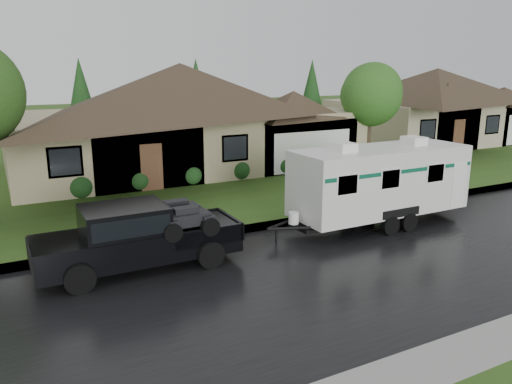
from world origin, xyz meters
The scene contains 10 objects.
ground centered at (0.00, 0.00, 0.00)m, with size 140.00×140.00×0.00m, color #2D5019.
road centered at (0.00, -2.00, 0.01)m, with size 140.00×8.00×0.01m, color black.
curb centered at (0.00, 2.25, 0.07)m, with size 140.00×0.50×0.15m, color gray.
lawn centered at (0.00, 15.00, 0.07)m, with size 140.00×26.00×0.15m, color #2D5019.
house_main centered at (2.29, 13.84, 3.59)m, with size 19.44×10.80×6.90m.
house_neighbor centered at (22.27, 14.34, 3.32)m, with size 15.12×9.72×6.45m.
tree_right_green centered at (11.42, 9.47, 4.00)m, with size 3.35×3.35×5.55m.
shrub_row centered at (2.00, 9.30, 0.65)m, with size 13.60×1.00×1.00m.
pickup_truck centered at (-4.14, 0.73, 1.00)m, with size 5.60×2.13×1.87m.
travel_trailer centered at (4.66, 0.73, 1.64)m, with size 6.90×2.43×3.10m.
Camera 1 is at (-7.29, -12.51, 5.55)m, focal length 35.00 mm.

